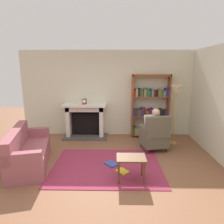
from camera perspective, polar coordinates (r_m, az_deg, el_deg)
ground at (r=4.32m, az=-1.68°, el=-17.33°), size 14.00×14.00×0.00m
back_wall at (r=6.34m, az=-0.70°, el=5.31°), size 5.60×0.10×2.70m
side_wall_right at (r=5.62m, az=27.02°, el=3.00°), size 0.10×5.20×2.70m
area_rug at (r=4.58m, az=-1.50°, el=-15.39°), size 2.40×1.80×0.01m
fireplace at (r=6.31m, az=-7.71°, el=-2.06°), size 1.36×0.64×1.07m
mantel_clock at (r=6.09m, az=-7.99°, el=3.03°), size 0.14×0.14×0.17m
bookshelf at (r=6.29m, az=10.93°, el=1.12°), size 1.17×0.32×1.97m
armchair_reading at (r=5.34m, az=12.35°, el=-6.59°), size 0.76×0.74×0.97m
seated_reader at (r=5.39m, az=11.96°, el=-4.22°), size 0.43×0.58×1.14m
sofa_floral at (r=4.86m, az=-23.29°, el=-10.62°), size 1.11×1.82×0.85m
side_table at (r=3.92m, az=5.55°, el=-13.91°), size 0.56×0.39×0.49m
scattered_books at (r=4.50m, az=1.11°, el=-15.61°), size 0.57×0.65×0.03m
floor_lamp at (r=5.76m, az=18.09°, el=4.74°), size 0.32×0.32×1.69m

